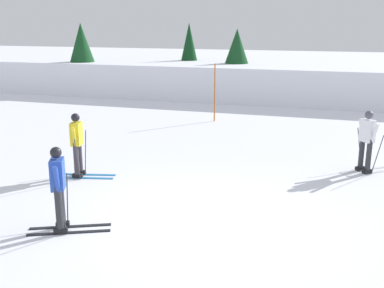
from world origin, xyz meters
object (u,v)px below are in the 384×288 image
(conifer_far_right, at_px, (189,53))
(conifer_far_centre, at_px, (237,55))
(skier_white, at_px, (367,140))
(skier_blue, at_px, (59,187))
(skier_yellow, at_px, (77,143))
(conifer_far_left, at_px, (82,51))
(trail_marker_pole, at_px, (215,93))

(conifer_far_right, xyz_separation_m, conifer_far_centre, (3.10, -1.21, 0.04))
(skier_white, distance_m, conifer_far_right, 16.34)
(skier_blue, distance_m, skier_yellow, 3.31)
(skier_white, bearing_deg, skier_blue, -136.33)
(skier_blue, xyz_separation_m, conifer_far_left, (-8.82, 16.24, 1.48))
(skier_white, xyz_separation_m, conifer_far_right, (-9.22, 13.43, 1.31))
(conifer_far_left, bearing_deg, trail_marker_pole, -30.22)
(skier_yellow, distance_m, conifer_far_right, 16.21)
(skier_white, relative_size, conifer_far_right, 0.43)
(skier_yellow, height_order, conifer_far_centre, conifer_far_centre)
(conifer_far_left, bearing_deg, conifer_far_centre, 10.53)
(conifer_far_right, bearing_deg, trail_marker_pole, -65.89)
(skier_white, height_order, conifer_far_right, conifer_far_right)
(skier_blue, bearing_deg, skier_white, 43.67)
(skier_blue, bearing_deg, conifer_far_left, 118.52)
(skier_white, height_order, conifer_far_centre, conifer_far_centre)
(skier_blue, bearing_deg, conifer_far_centre, 90.77)
(skier_yellow, bearing_deg, trail_marker_pole, 78.04)
(skier_yellow, distance_m, conifer_far_centre, 14.93)
(skier_blue, distance_m, conifer_far_centre, 17.89)
(trail_marker_pole, bearing_deg, skier_yellow, -101.96)
(skier_blue, xyz_separation_m, conifer_far_centre, (-0.24, 17.83, 1.35))
(skier_blue, relative_size, conifer_far_left, 0.43)
(skier_white, distance_m, conifer_far_centre, 13.73)
(skier_yellow, xyz_separation_m, conifer_far_right, (-1.96, 16.04, 1.31))
(skier_white, xyz_separation_m, trail_marker_pole, (-5.58, 5.31, 0.27))
(trail_marker_pole, bearing_deg, skier_white, -43.60)
(conifer_far_centre, bearing_deg, conifer_far_right, 158.61)
(conifer_far_left, distance_m, conifer_far_right, 6.16)
(skier_yellow, relative_size, conifer_far_centre, 0.47)
(skier_blue, distance_m, trail_marker_pole, 10.93)
(skier_yellow, height_order, conifer_far_right, conifer_far_right)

